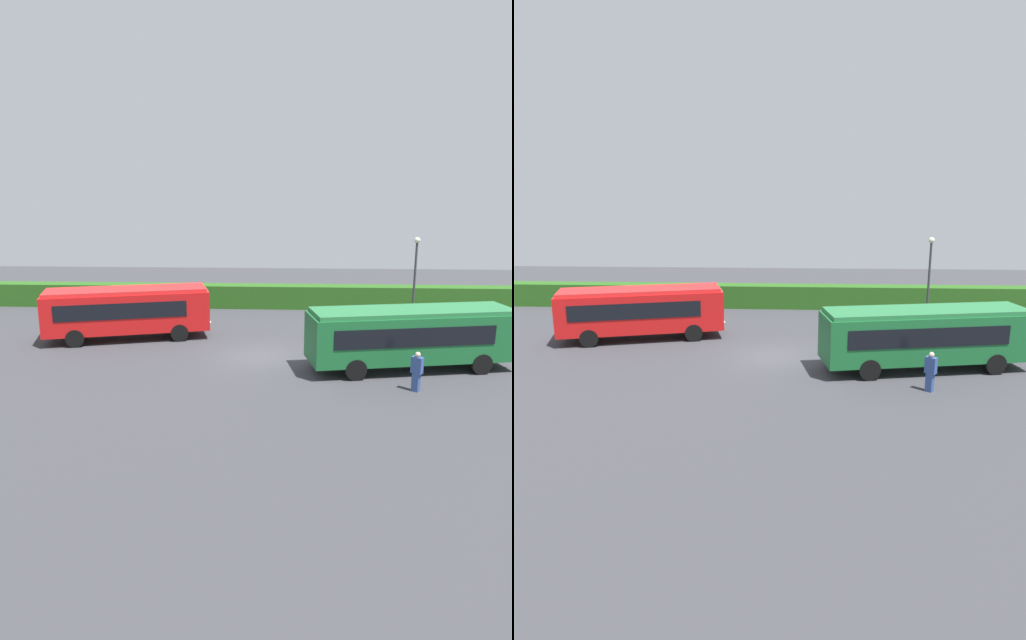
{
  "view_description": "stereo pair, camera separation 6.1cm",
  "coord_description": "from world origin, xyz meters",
  "views": [
    {
      "loc": [
        1.15,
        -26.82,
        8.52
      ],
      "look_at": [
        -0.24,
        0.67,
        1.78
      ],
      "focal_mm": 30.27,
      "sensor_mm": 36.0,
      "label": 1
    },
    {
      "loc": [
        1.21,
        -26.81,
        8.52
      ],
      "look_at": [
        -0.24,
        0.67,
        1.78
      ],
      "focal_mm": 30.27,
      "sensor_mm": 36.0,
      "label": 2
    }
  ],
  "objects": [
    {
      "name": "ground_plane",
      "position": [
        0.0,
        0.0,
        0.0
      ],
      "size": [
        64.0,
        64.0,
        0.0
      ],
      "primitive_type": "plane",
      "color": "#38383D"
    },
    {
      "name": "bus_red",
      "position": [
        -7.76,
        2.99,
        1.73
      ],
      "size": [
        9.55,
        4.79,
        2.98
      ],
      "rotation": [
        0.0,
        0.0,
        0.26
      ],
      "color": "red",
      "rests_on": "ground_plane"
    },
    {
      "name": "bus_green",
      "position": [
        7.3,
        -1.65,
        1.74
      ],
      "size": [
        10.19,
        4.3,
        2.99
      ],
      "rotation": [
        0.0,
        0.0,
        0.19
      ],
      "color": "#19602D",
      "rests_on": "ground_plane"
    },
    {
      "name": "person_left",
      "position": [
        -9.34,
        6.31,
        1.01
      ],
      "size": [
        0.49,
        0.4,
        1.9
      ],
      "rotation": [
        0.0,
        0.0,
        1.18
      ],
      "color": "#4C6B47",
      "rests_on": "ground_plane"
    },
    {
      "name": "person_center",
      "position": [
        6.92,
        -4.62,
        0.93
      ],
      "size": [
        0.53,
        0.51,
        1.77
      ],
      "rotation": [
        0.0,
        0.0,
        3.99
      ],
      "color": "#334C8C",
      "rests_on": "ground_plane"
    },
    {
      "name": "person_right",
      "position": [
        7.32,
        0.71,
        0.86
      ],
      "size": [
        0.46,
        0.39,
        1.63
      ],
      "rotation": [
        0.0,
        0.0,
        4.32
      ],
      "color": "black",
      "rests_on": "ground_plane"
    },
    {
      "name": "hedge_row",
      "position": [
        0.0,
        11.92,
        0.83
      ],
      "size": [
        44.0,
        1.48,
        1.66
      ],
      "primitive_type": "cube",
      "color": "#265A1A",
      "rests_on": "ground_plane"
    },
    {
      "name": "traffic_cone",
      "position": [
        12.11,
        7.41,
        0.3
      ],
      "size": [
        0.36,
        0.36,
        0.6
      ],
      "primitive_type": "cone",
      "color": "orange",
      "rests_on": "ground_plane"
    },
    {
      "name": "lamppost",
      "position": [
        9.21,
        6.24,
        3.53
      ],
      "size": [
        0.36,
        0.36,
        5.66
      ],
      "color": "#38383D",
      "rests_on": "ground_plane"
    }
  ]
}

